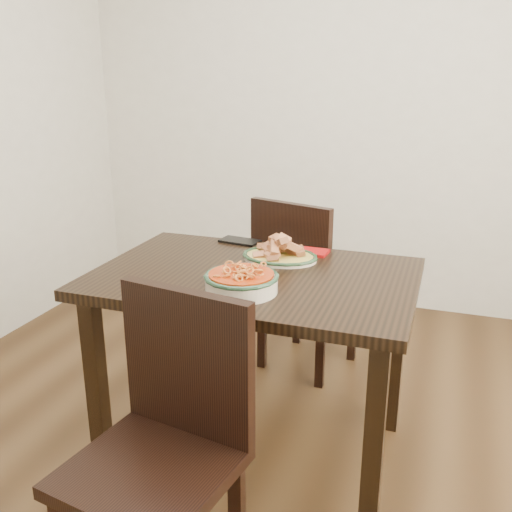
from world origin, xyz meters
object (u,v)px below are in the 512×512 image
(dining_table, at_px, (254,299))
(noodle_bowl, at_px, (241,280))
(chair_near, at_px, (167,433))
(fish_plate, at_px, (280,249))
(smartphone, at_px, (240,241))
(chair_far, at_px, (301,277))

(dining_table, xyz_separation_m, noodle_bowl, (0.02, -0.19, 0.15))
(dining_table, bearing_deg, chair_near, -91.95)
(fish_plate, bearing_deg, smartphone, 143.49)
(chair_near, bearing_deg, noodle_bowl, 94.15)
(dining_table, height_order, noodle_bowl, noodle_bowl)
(chair_far, bearing_deg, smartphone, 74.87)
(chair_near, relative_size, smartphone, 5.25)
(dining_table, relative_size, chair_near, 1.31)
(dining_table, relative_size, chair_far, 1.31)
(fish_plate, relative_size, smartphone, 1.73)
(fish_plate, distance_m, noodle_bowl, 0.37)
(dining_table, xyz_separation_m, chair_near, (-0.02, -0.67, -0.15))
(chair_far, height_order, smartphone, chair_far)
(chair_far, height_order, fish_plate, chair_far)
(dining_table, bearing_deg, chair_far, 89.54)
(chair_far, relative_size, noodle_bowl, 3.51)
(chair_near, bearing_deg, chair_far, 98.20)
(fish_plate, xyz_separation_m, noodle_bowl, (-0.02, -0.37, -0.00))
(dining_table, relative_size, noodle_bowl, 4.60)
(noodle_bowl, bearing_deg, fish_plate, 86.65)
(chair_near, xyz_separation_m, smartphone, (-0.17, 1.02, 0.26))
(noodle_bowl, height_order, smartphone, noodle_bowl)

